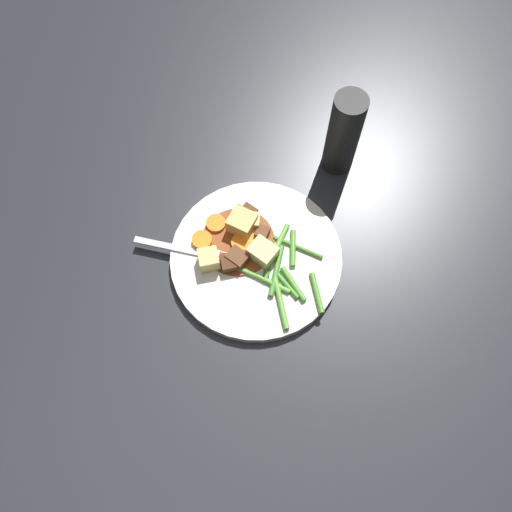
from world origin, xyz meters
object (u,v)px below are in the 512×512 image
object	(u,v)px
carrot_slice_0	(202,240)
meat_chunk_2	(262,234)
pepper_mill	(343,134)
meat_chunk_0	(228,263)
fork	(193,252)
potato_chunk_3	(242,223)
meat_chunk_1	(248,214)
dinner_plate	(256,258)
meat_chunk_4	(237,258)
carrot_slice_1	(249,237)
potato_chunk_2	(263,253)
carrot_slice_3	(241,244)
meat_chunk_3	(239,215)
carrot_slice_2	(214,225)
potato_chunk_0	(209,259)
potato_chunk_1	(252,222)

from	to	relation	value
carrot_slice_0	meat_chunk_2	world-z (taller)	meat_chunk_2
meat_chunk_2	pepper_mill	size ratio (longest dim) A/B	0.13
meat_chunk_0	fork	world-z (taller)	meat_chunk_0
potato_chunk_3	meat_chunk_1	xyz separation A→B (m)	(0.00, -0.02, -0.01)
dinner_plate	meat_chunk_4	size ratio (longest dim) A/B	8.81
meat_chunk_0	meat_chunk_1	xyz separation A→B (m)	(0.03, -0.08, 0.00)
carrot_slice_1	meat_chunk_1	size ratio (longest dim) A/B	1.09
dinner_plate	potato_chunk_2	distance (m)	0.02
carrot_slice_3	meat_chunk_3	xyz separation A→B (m)	(0.03, -0.03, 0.01)
carrot_slice_2	potato_chunk_0	size ratio (longest dim) A/B	1.04
potato_chunk_2	meat_chunk_1	world-z (taller)	potato_chunk_2
potato_chunk_3	meat_chunk_1	world-z (taller)	potato_chunk_3
meat_chunk_3	meat_chunk_4	size ratio (longest dim) A/B	0.78
potato_chunk_2	pepper_mill	bearing A→B (deg)	-84.65
dinner_plate	potato_chunk_3	xyz separation A→B (m)	(0.05, -0.02, 0.02)
carrot_slice_3	fork	world-z (taller)	carrot_slice_3
meat_chunk_1	potato_chunk_3	bearing A→B (deg)	103.03
carrot_slice_2	meat_chunk_0	distance (m)	0.07
potato_chunk_0	pepper_mill	xyz separation A→B (m)	(-0.03, -0.28, 0.05)
potato_chunk_0	pepper_mill	world-z (taller)	pepper_mill
potato_chunk_0	meat_chunk_1	distance (m)	0.10
carrot_slice_1	fork	xyz separation A→B (m)	(0.05, 0.07, -0.00)
carrot_slice_2	meat_chunk_0	xyz separation A→B (m)	(-0.06, 0.03, 0.00)
carrot_slice_0	carrot_slice_1	xyz separation A→B (m)	(-0.05, -0.05, 0.00)
potato_chunk_2	potato_chunk_3	size ratio (longest dim) A/B	1.01
meat_chunk_1	meat_chunk_2	xyz separation A→B (m)	(-0.04, 0.01, -0.00)
potato_chunk_0	meat_chunk_0	bearing A→B (deg)	-146.17
potato_chunk_1	carrot_slice_2	bearing A→B (deg)	43.30
carrot_slice_0	meat_chunk_4	distance (m)	0.06
carrot_slice_0	pepper_mill	size ratio (longest dim) A/B	0.20
carrot_slice_0	meat_chunk_0	world-z (taller)	meat_chunk_0
potato_chunk_1	meat_chunk_0	size ratio (longest dim) A/B	0.96
carrot_slice_1	pepper_mill	bearing A→B (deg)	-94.17
meat_chunk_1	meat_chunk_3	distance (m)	0.02
carrot_slice_1	carrot_slice_2	bearing A→B (deg)	20.58
pepper_mill	carrot_slice_3	bearing A→B (deg)	85.57
potato_chunk_0	meat_chunk_4	bearing A→B (deg)	-133.46
meat_chunk_3	meat_chunk_0	bearing A→B (deg)	120.06
carrot_slice_0	potato_chunk_1	distance (m)	0.08
meat_chunk_3	pepper_mill	size ratio (longest dim) A/B	0.15
potato_chunk_0	meat_chunk_0	distance (m)	0.03
dinner_plate	meat_chunk_0	size ratio (longest dim) A/B	10.10
carrot_slice_0	carrot_slice_3	bearing A→B (deg)	-145.39
carrot_slice_2	meat_chunk_1	size ratio (longest dim) A/B	1.28
carrot_slice_1	meat_chunk_4	bearing A→B (deg)	105.08
potato_chunk_1	potato_chunk_3	distance (m)	0.02
meat_chunk_0	meat_chunk_1	size ratio (longest dim) A/B	1.10
carrot_slice_2	potato_chunk_2	world-z (taller)	potato_chunk_2
carrot_slice_3	meat_chunk_0	world-z (taller)	meat_chunk_0
meat_chunk_2	carrot_slice_1	bearing A→B (deg)	49.48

